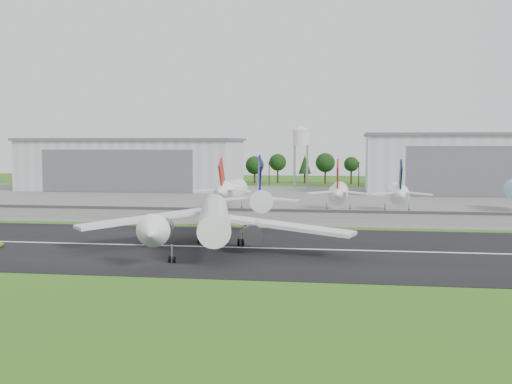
% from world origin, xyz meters
% --- Properties ---
extents(ground, '(600.00, 600.00, 0.00)m').
position_xyz_m(ground, '(0.00, 0.00, 0.00)').
color(ground, '#2B6317').
rests_on(ground, ground).
extents(runway, '(320.00, 60.00, 0.10)m').
position_xyz_m(runway, '(0.00, 10.00, 0.05)').
color(runway, black).
rests_on(runway, ground).
extents(runway_centerline, '(220.00, 1.00, 0.02)m').
position_xyz_m(runway_centerline, '(0.00, 10.00, 0.11)').
color(runway_centerline, white).
rests_on(runway_centerline, runway).
extents(apron, '(320.00, 150.00, 0.10)m').
position_xyz_m(apron, '(0.00, 120.00, 0.05)').
color(apron, slate).
rests_on(apron, ground).
extents(blast_fence, '(240.00, 0.61, 3.50)m').
position_xyz_m(blast_fence, '(0.00, 54.99, 1.81)').
color(blast_fence, gray).
rests_on(blast_fence, ground).
extents(hangar_west, '(97.00, 44.00, 23.20)m').
position_xyz_m(hangar_west, '(-80.00, 164.92, 11.63)').
color(hangar_west, silver).
rests_on(hangar_west, ground).
extents(hangar_east, '(102.00, 47.00, 25.20)m').
position_xyz_m(hangar_east, '(75.00, 164.92, 12.63)').
color(hangar_east, silver).
rests_on(hangar_east, ground).
extents(water_tower, '(8.40, 8.40, 29.40)m').
position_xyz_m(water_tower, '(-5.00, 185.00, 24.55)').
color(water_tower, '#99999E').
rests_on(water_tower, ground).
extents(utility_poles, '(230.00, 3.00, 12.00)m').
position_xyz_m(utility_poles, '(0.00, 200.00, 0.00)').
color(utility_poles, black).
rests_on(utility_poles, ground).
extents(treeline, '(320.00, 16.00, 22.00)m').
position_xyz_m(treeline, '(0.00, 215.00, 0.00)').
color(treeline, black).
rests_on(treeline, ground).
extents(main_airliner, '(56.00, 58.87, 18.17)m').
position_xyz_m(main_airliner, '(-8.43, 9.57, 4.89)').
color(main_airliner, white).
rests_on(main_airliner, runway).
extents(parked_jet_red_a, '(7.36, 31.29, 16.94)m').
position_xyz_m(parked_jet_red_a, '(-18.13, 76.59, 6.42)').
color(parked_jet_red_a, white).
rests_on(parked_jet_red_a, ground).
extents(parked_jet_red_b, '(7.36, 31.29, 16.64)m').
position_xyz_m(parked_jet_red_b, '(14.98, 76.56, 6.13)').
color(parked_jet_red_b, white).
rests_on(parked_jet_red_b, ground).
extents(parked_jet_navy, '(7.36, 31.29, 16.62)m').
position_xyz_m(parked_jet_navy, '(32.23, 76.55, 6.12)').
color(parked_jet_navy, white).
rests_on(parked_jet_navy, ground).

